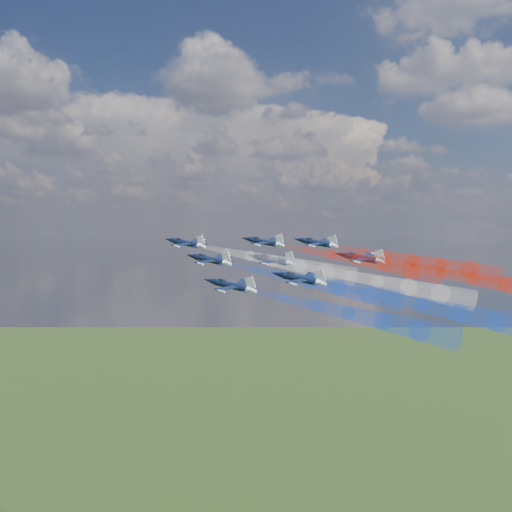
# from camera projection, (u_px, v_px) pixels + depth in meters

# --- Properties ---
(jet_lead) EXTENTS (15.39, 14.23, 6.58)m
(jet_lead) POSITION_uv_depth(u_px,v_px,m) (186.00, 243.00, 148.64)
(jet_lead) COLOR black
(trail_lead) EXTENTS (35.62, 18.86, 10.20)m
(trail_lead) POSITION_uv_depth(u_px,v_px,m) (274.00, 261.00, 136.23)
(trail_lead) COLOR white
(jet_inner_left) EXTENTS (15.39, 14.23, 6.58)m
(jet_inner_left) POSITION_uv_depth(u_px,v_px,m) (210.00, 260.00, 135.51)
(jet_inner_left) COLOR black
(trail_inner_left) EXTENTS (35.62, 18.86, 10.20)m
(trail_inner_left) POSITION_uv_depth(u_px,v_px,m) (310.00, 281.00, 123.10)
(trail_inner_left) COLOR blue
(jet_inner_right) EXTENTS (15.39, 14.23, 6.58)m
(jet_inner_right) POSITION_uv_depth(u_px,v_px,m) (264.00, 242.00, 151.29)
(jet_inner_right) COLOR black
(trail_inner_right) EXTENTS (35.62, 18.86, 10.20)m
(trail_inner_right) POSITION_uv_depth(u_px,v_px,m) (357.00, 259.00, 138.89)
(trail_inner_right) COLOR red
(jet_outer_left) EXTENTS (15.39, 14.23, 6.58)m
(jet_outer_left) POSITION_uv_depth(u_px,v_px,m) (232.00, 286.00, 119.56)
(jet_outer_left) COLOR black
(trail_outer_left) EXTENTS (35.62, 18.86, 10.20)m
(trail_outer_left) POSITION_uv_depth(u_px,v_px,m) (348.00, 313.00, 107.16)
(trail_outer_left) COLOR blue
(jet_center_third) EXTENTS (15.39, 14.23, 6.58)m
(jet_center_third) POSITION_uv_depth(u_px,v_px,m) (273.00, 260.00, 136.40)
(jet_center_third) COLOR black
(trail_center_third) EXTENTS (35.62, 18.86, 10.20)m
(trail_center_third) POSITION_uv_depth(u_px,v_px,m) (378.00, 281.00, 124.00)
(trail_center_third) COLOR white
(jet_outer_right) EXTENTS (15.39, 14.23, 6.58)m
(jet_outer_right) POSITION_uv_depth(u_px,v_px,m) (317.00, 243.00, 153.55)
(jet_outer_right) COLOR black
(trail_outer_right) EXTENTS (35.62, 18.86, 10.20)m
(trail_outer_right) POSITION_uv_depth(u_px,v_px,m) (413.00, 260.00, 141.14)
(trail_outer_right) COLOR red
(jet_rear_left) EXTENTS (15.39, 14.23, 6.58)m
(jet_rear_left) POSITION_uv_depth(u_px,v_px,m) (300.00, 279.00, 121.65)
(jet_rear_left) COLOR black
(trail_rear_left) EXTENTS (35.62, 18.86, 10.20)m
(trail_rear_left) POSITION_uv_depth(u_px,v_px,m) (423.00, 305.00, 109.25)
(trail_rear_left) COLOR blue
(jet_rear_right) EXTENTS (15.39, 14.23, 6.58)m
(jet_rear_right) POSITION_uv_depth(u_px,v_px,m) (361.00, 258.00, 139.16)
(jet_rear_right) COLOR black
(trail_rear_right) EXTENTS (35.62, 18.86, 10.20)m
(trail_rear_right) POSITION_uv_depth(u_px,v_px,m) (473.00, 279.00, 126.76)
(trail_rear_right) COLOR red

